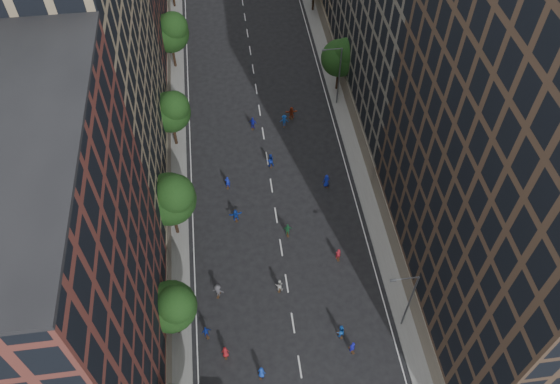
# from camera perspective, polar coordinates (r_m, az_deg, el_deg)

# --- Properties ---
(ground) EXTENTS (240.00, 240.00, 0.00)m
(ground) POSITION_cam_1_polar(r_m,az_deg,el_deg) (71.14, -1.73, 5.87)
(ground) COLOR black
(ground) RESTS_ON ground
(sidewalk_left) EXTENTS (4.00, 105.00, 0.15)m
(sidewalk_left) POSITION_cam_1_polar(r_m,az_deg,el_deg) (76.85, -11.39, 8.88)
(sidewalk_left) COLOR slate
(sidewalk_left) RESTS_ON ground
(sidewalk_right) EXTENTS (4.00, 105.00, 0.15)m
(sidewalk_right) POSITION_cam_1_polar(r_m,az_deg,el_deg) (78.22, 6.57, 10.50)
(sidewalk_right) COLOR slate
(sidewalk_right) RESTS_ON ground
(bldg_left_a) EXTENTS (14.00, 22.00, 30.00)m
(bldg_left_a) POSITION_cam_1_polar(r_m,az_deg,el_deg) (43.52, -23.68, -9.56)
(bldg_left_a) COLOR #5C2A23
(bldg_left_a) RESTS_ON ground
(bldg_left_b) EXTENTS (14.00, 26.00, 34.00)m
(bldg_left_b) POSITION_cam_1_polar(r_m,az_deg,el_deg) (58.03, -21.02, 12.34)
(bldg_left_b) COLOR #8B795B
(bldg_left_b) RESTS_ON ground
(bldg_right_a) EXTENTS (14.00, 30.00, 36.00)m
(bldg_right_a) POSITION_cam_1_polar(r_m,az_deg,el_deg) (47.09, 25.06, 1.85)
(bldg_right_a) COLOR #423023
(bldg_right_a) RESTS_ON ground
(tree_left_1) EXTENTS (4.80, 4.80, 8.21)m
(tree_left_1) POSITION_cam_1_polar(r_m,az_deg,el_deg) (51.03, -11.18, -11.60)
(tree_left_1) COLOR black
(tree_left_1) RESTS_ON ground
(tree_left_2) EXTENTS (5.60, 5.60, 9.45)m
(tree_left_2) POSITION_cam_1_polar(r_m,az_deg,el_deg) (57.10, -11.32, -0.59)
(tree_left_2) COLOR black
(tree_left_2) RESTS_ON ground
(tree_left_3) EXTENTS (5.00, 5.00, 8.58)m
(tree_left_3) POSITION_cam_1_polar(r_m,az_deg,el_deg) (67.26, -11.30, 8.36)
(tree_left_3) COLOR black
(tree_left_3) RESTS_ON ground
(tree_left_4) EXTENTS (5.40, 5.40, 9.08)m
(tree_left_4) POSITION_cam_1_polar(r_m,az_deg,el_deg) (79.78, -11.35, 16.14)
(tree_left_4) COLOR black
(tree_left_4) RESTS_ON ground
(tree_right_a) EXTENTS (5.00, 5.00, 8.39)m
(tree_right_a) POSITION_cam_1_polar(r_m,az_deg,el_deg) (74.94, 6.43, 13.90)
(tree_right_a) COLOR black
(tree_right_a) RESTS_ON ground
(streetlamp_near) EXTENTS (2.64, 0.22, 9.06)m
(streetlamp_near) POSITION_cam_1_polar(r_m,az_deg,el_deg) (52.22, 13.25, -10.82)
(streetlamp_near) COLOR #595B60
(streetlamp_near) RESTS_ON ground
(streetlamp_far) EXTENTS (2.64, 0.22, 9.06)m
(streetlamp_far) POSITION_cam_1_polar(r_m,az_deg,el_deg) (72.81, 6.05, 12.23)
(streetlamp_far) COLOR #595B60
(streetlamp_far) RESTS_ON ground
(skater_0) EXTENTS (0.88, 0.75, 1.54)m
(skater_0) POSITION_cam_1_polar(r_m,az_deg,el_deg) (52.73, -1.96, -18.32)
(skater_0) COLOR #163EBA
(skater_0) RESTS_ON ground
(skater_1) EXTENTS (0.69, 0.57, 1.62)m
(skater_1) POSITION_cam_1_polar(r_m,az_deg,el_deg) (54.03, 7.56, -15.77)
(skater_1) COLOR #1517AE
(skater_1) RESTS_ON ground
(skater_2) EXTENTS (1.05, 0.93, 1.78)m
(skater_2) POSITION_cam_1_polar(r_m,az_deg,el_deg) (54.48, 6.32, -14.27)
(skater_2) COLOR blue
(skater_2) RESTS_ON ground
(skater_4) EXTENTS (1.01, 0.63, 1.60)m
(skater_4) POSITION_cam_1_polar(r_m,az_deg,el_deg) (54.71, -7.71, -14.29)
(skater_4) COLOR navy
(skater_4) RESTS_ON ground
(skater_6) EXTENTS (0.76, 0.50, 1.55)m
(skater_6) POSITION_cam_1_polar(r_m,az_deg,el_deg) (53.68, -5.73, -16.32)
(skater_6) COLOR maroon
(skater_6) RESTS_ON ground
(skater_7) EXTENTS (0.63, 0.44, 1.63)m
(skater_7) POSITION_cam_1_polar(r_m,az_deg,el_deg) (58.88, 6.09, -6.48)
(skater_7) COLOR maroon
(skater_7) RESTS_ON ground
(skater_8) EXTENTS (0.90, 0.76, 1.65)m
(skater_8) POSITION_cam_1_polar(r_m,az_deg,el_deg) (56.58, -0.09, -9.72)
(skater_8) COLOR beige
(skater_8) RESTS_ON ground
(skater_9) EXTENTS (1.30, 0.99, 1.78)m
(skater_9) POSITION_cam_1_polar(r_m,az_deg,el_deg) (56.54, -6.49, -10.22)
(skater_9) COLOR #47474C
(skater_9) RESTS_ON ground
(skater_10) EXTENTS (1.02, 0.44, 1.73)m
(skater_10) POSITION_cam_1_polar(r_m,az_deg,el_deg) (60.30, 0.81, -3.97)
(skater_10) COLOR #1A5930
(skater_10) RESTS_ON ground
(skater_11) EXTENTS (1.57, 0.68, 1.63)m
(skater_11) POSITION_cam_1_polar(r_m,az_deg,el_deg) (61.75, -4.65, -2.44)
(skater_11) COLOR #153AAF
(skater_11) RESTS_ON ground
(skater_12) EXTENTS (0.97, 0.75, 1.77)m
(skater_12) POSITION_cam_1_polar(r_m,az_deg,el_deg) (64.92, 4.86, 1.17)
(skater_12) COLOR #1423A7
(skater_12) RESTS_ON ground
(skater_13) EXTENTS (0.70, 0.55, 1.71)m
(skater_13) POSITION_cam_1_polar(r_m,az_deg,el_deg) (64.88, -5.50, 1.02)
(skater_13) COLOR #1424A8
(skater_13) RESTS_ON ground
(skater_14) EXTENTS (1.01, 0.83, 1.92)m
(skater_14) POSITION_cam_1_polar(r_m,az_deg,el_deg) (66.78, -1.04, 3.30)
(skater_14) COLOR #122996
(skater_14) RESTS_ON ground
(skater_15) EXTENTS (1.22, 0.83, 1.74)m
(skater_15) POSITION_cam_1_polar(r_m,az_deg,el_deg) (71.90, 0.44, 7.44)
(skater_15) COLOR #1547AE
(skater_15) RESTS_ON ground
(skater_16) EXTENTS (1.12, 0.78, 1.76)m
(skater_16) POSITION_cam_1_polar(r_m,az_deg,el_deg) (71.63, -2.85, 7.19)
(skater_16) COLOR #151DAD
(skater_16) RESTS_ON ground
(skater_17) EXTENTS (1.63, 0.55, 1.75)m
(skater_17) POSITION_cam_1_polar(r_m,az_deg,el_deg) (73.02, 1.21, 8.25)
(skater_17) COLOR #A63A1B
(skater_17) RESTS_ON ground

